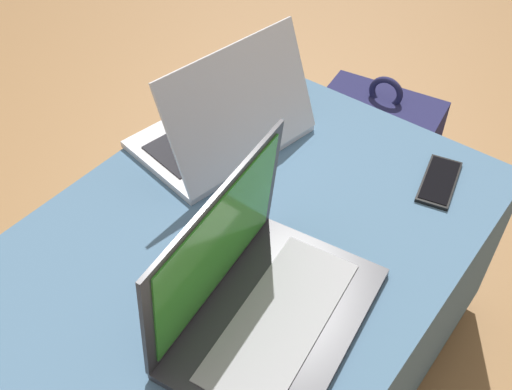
{
  "coord_description": "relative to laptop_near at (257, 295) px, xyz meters",
  "views": [
    {
      "loc": [
        -0.58,
        -0.47,
        1.33
      ],
      "look_at": [
        0.04,
        -0.0,
        0.55
      ],
      "focal_mm": 42.0,
      "sensor_mm": 36.0,
      "label": 1
    }
  ],
  "objects": [
    {
      "name": "laptop_far",
      "position": [
        0.31,
        0.32,
        -0.0
      ],
      "size": [
        0.39,
        0.31,
        0.25
      ],
      "rotation": [
        0.0,
        0.0,
        2.97
      ],
      "color": "silver",
      "rests_on": "ottoman"
    },
    {
      "name": "backpack",
      "position": [
        0.75,
        0.16,
        -0.32
      ],
      "size": [
        0.22,
        0.32,
        0.48
      ],
      "rotation": [
        0.0,
        0.0,
        1.72
      ],
      "color": "#23234C",
      "rests_on": "ground_plane"
    },
    {
      "name": "ground_plane",
      "position": [
        0.12,
        0.13,
        -0.53
      ],
      "size": [
        14.0,
        14.0,
        0.0
      ],
      "primitive_type": "plane",
      "color": "#9E7042"
    },
    {
      "name": "laptop_near",
      "position": [
        0.0,
        0.0,
        0.0
      ],
      "size": [
        0.41,
        0.3,
        0.26
      ],
      "rotation": [
        0.0,
        0.0,
        0.14
      ],
      "color": "#333338",
      "rests_on": "ottoman"
    },
    {
      "name": "cell_phone",
      "position": [
        0.48,
        -0.1,
        -0.05
      ],
      "size": [
        0.16,
        0.1,
        0.01
      ],
      "rotation": [
        0.0,
        0.0,
        4.94
      ],
      "color": "black",
      "rests_on": "ottoman"
    },
    {
      "name": "ottoman",
      "position": [
        0.12,
        0.13,
        -0.29
      ],
      "size": [
        1.01,
        0.74,
        0.47
      ],
      "color": "#2A3D4E",
      "rests_on": "ground_plane"
    }
  ]
}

